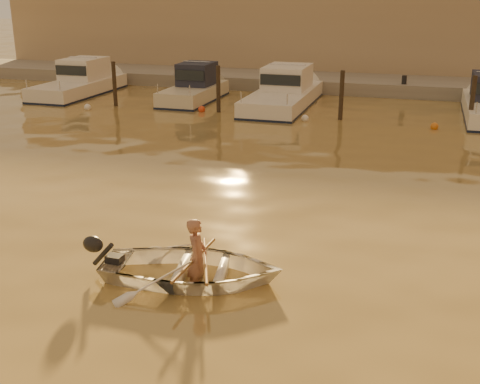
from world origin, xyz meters
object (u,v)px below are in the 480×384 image
(person, at_px, (197,258))
(waterfront_building, at_px, (378,36))
(moored_boat_2, at_px, (283,92))
(moored_boat_0, at_px, (78,82))
(moored_boat_1, at_px, (194,88))
(dinghy, at_px, (192,269))

(person, bearing_deg, waterfront_building, -10.99)
(moored_boat_2, bearing_deg, person, -81.90)
(moored_boat_0, bearing_deg, person, -52.95)
(moored_boat_1, bearing_deg, person, -68.42)
(person, relative_size, moored_boat_0, 0.22)
(moored_boat_2, height_order, waterfront_building, waterfront_building)
(person, bearing_deg, moored_boat_2, -1.55)
(person, bearing_deg, dinghy, 90.00)
(dinghy, xyz_separation_m, person, (0.10, 0.02, 0.23))
(person, bearing_deg, moored_boat_0, 27.40)
(dinghy, xyz_separation_m, moored_boat_0, (-12.99, 17.35, 0.40))
(moored_boat_1, relative_size, moored_boat_2, 0.72)
(moored_boat_0, relative_size, waterfront_building, 0.15)
(waterfront_building, bearing_deg, person, -91.34)
(dinghy, relative_size, moored_boat_1, 0.58)
(moored_boat_0, bearing_deg, moored_boat_2, 0.00)
(person, relative_size, moored_boat_2, 0.19)
(moored_boat_1, distance_m, moored_boat_2, 4.39)
(person, xyz_separation_m, waterfront_building, (0.66, 28.33, 1.94))
(dinghy, height_order, person, person)
(dinghy, distance_m, person, 0.25)
(dinghy, bearing_deg, moored_boat_2, -1.87)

